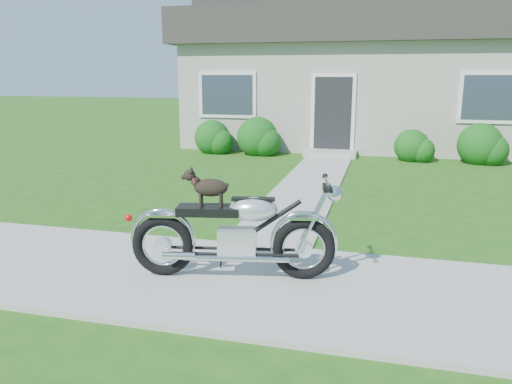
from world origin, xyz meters
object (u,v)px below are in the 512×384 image
at_px(house, 391,75).
at_px(motorcycle_with_dog, 236,231).
at_px(potted_plant_left, 254,141).
at_px(potted_plant_right, 421,147).

distance_m(house, motorcycle_with_dog, 12.18).
relative_size(potted_plant_left, motorcycle_with_dog, 0.33).
bearing_deg(house, potted_plant_left, -136.30).
height_order(potted_plant_right, motorcycle_with_dog, motorcycle_with_dog).
relative_size(house, potted_plant_right, 18.51).
bearing_deg(potted_plant_left, potted_plant_right, 0.00).
bearing_deg(potted_plant_right, potted_plant_left, 180.00).
bearing_deg(house, motorcycle_with_dog, -97.36).
relative_size(potted_plant_left, potted_plant_right, 1.05).
xyz_separation_m(house, motorcycle_with_dog, (-1.55, -11.98, -1.61)).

